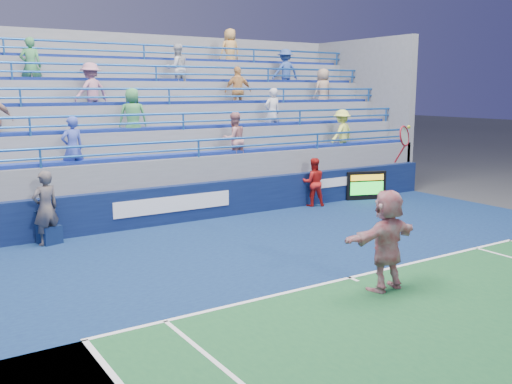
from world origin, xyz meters
TOP-DOWN VIEW (x-y plane):
  - ground at (0.00, 0.00)m, footprint 120.00×120.00m
  - sponsor_wall at (0.00, 6.50)m, footprint 18.00×0.32m
  - bleacher_stand at (0.00, 10.27)m, footprint 18.00×5.61m
  - serve_speed_board at (6.23, 6.10)m, footprint 1.43×0.61m
  - judge_chair at (-4.53, 6.13)m, footprint 0.59×0.60m
  - tennis_player at (0.14, -0.85)m, footprint 1.86×0.69m
  - line_judge at (-4.60, 6.03)m, footprint 0.79×0.64m
  - ball_girl at (3.97, 6.23)m, footprint 0.97×0.88m

SIDE VIEW (x-z plane):
  - ground at x=0.00m, z-range 0.00..0.00m
  - judge_chair at x=-4.53m, z-range -0.15..0.69m
  - serve_speed_board at x=6.23m, z-range 0.00..1.01m
  - sponsor_wall at x=0.00m, z-range 0.00..1.10m
  - ball_girl at x=3.97m, z-range 0.00..1.61m
  - line_judge at x=-4.60m, z-range 0.00..1.88m
  - tennis_player at x=0.14m, z-range -0.59..2.58m
  - bleacher_stand at x=0.00m, z-range -1.52..4.61m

